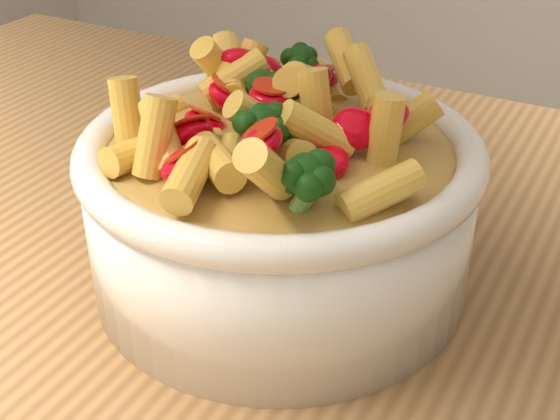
% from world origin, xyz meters
% --- Properties ---
extents(serving_bowl, '(0.25, 0.25, 0.11)m').
position_xyz_m(serving_bowl, '(-0.03, 0.02, 0.95)').
color(serving_bowl, white).
rests_on(serving_bowl, table).
extents(pasta_salad, '(0.20, 0.20, 0.04)m').
position_xyz_m(pasta_salad, '(-0.03, 0.02, 1.02)').
color(pasta_salad, '#FFD450').
rests_on(pasta_salad, serving_bowl).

